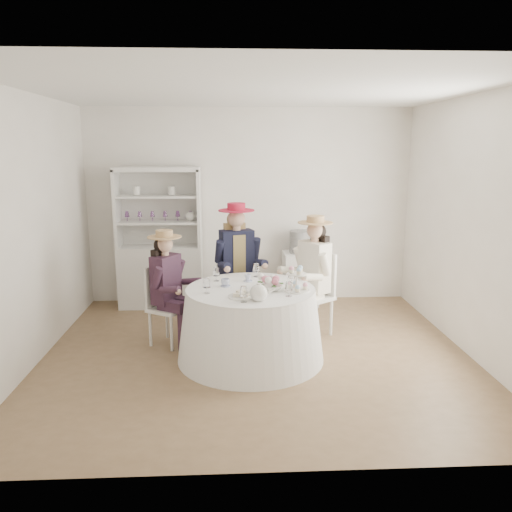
{
  "coord_description": "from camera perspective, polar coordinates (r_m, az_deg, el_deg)",
  "views": [
    {
      "loc": [
        -0.25,
        -4.98,
        2.15
      ],
      "look_at": [
        0.0,
        0.1,
        1.05
      ],
      "focal_mm": 35.0,
      "sensor_mm": 36.0,
      "label": 1
    }
  ],
  "objects": [
    {
      "name": "ceiling",
      "position": [
        5.02,
        0.06,
        18.48
      ],
      "size": [
        4.5,
        4.5,
        0.0
      ],
      "primitive_type": "plane",
      "rotation": [
        3.14,
        0.0,
        0.0
      ],
      "color": "white",
      "rests_on": "wall_back"
    },
    {
      "name": "flower_arrangement",
      "position": [
        5.06,
        1.58,
        -2.71
      ],
      "size": [
        0.19,
        0.19,
        0.07
      ],
      "rotation": [
        0.0,
        0.0,
        -0.06
      ],
      "color": "#DA6D88",
      "rests_on": "tea_table"
    },
    {
      "name": "wall_front",
      "position": [
        3.1,
        1.94,
        -2.78
      ],
      "size": [
        4.5,
        0.0,
        4.5
      ],
      "primitive_type": "plane",
      "rotation": [
        -1.57,
        0.0,
        0.0
      ],
      "color": "silver",
      "rests_on": "ground"
    },
    {
      "name": "stemware_set",
      "position": [
        5.07,
        -0.64,
        -2.88
      ],
      "size": [
        0.96,
        1.0,
        0.15
      ],
      "color": "white",
      "rests_on": "tea_table"
    },
    {
      "name": "guest_right",
      "position": [
        5.78,
        6.49,
        -1.47
      ],
      "size": [
        0.6,
        0.57,
        1.41
      ],
      "rotation": [
        0.0,
        0.0,
        -0.98
      ],
      "color": "silver",
      "rests_on": "ground"
    },
    {
      "name": "wall_back",
      "position": [
        7.04,
        -0.78,
        5.67
      ],
      "size": [
        4.5,
        0.0,
        4.5
      ],
      "primitive_type": "plane",
      "rotation": [
        1.57,
        0.0,
        0.0
      ],
      "color": "silver",
      "rests_on": "ground"
    },
    {
      "name": "table_teapot",
      "position": [
        4.66,
        0.34,
        -4.24
      ],
      "size": [
        0.23,
        0.17,
        0.18
      ],
      "rotation": [
        0.0,
        0.0,
        -0.39
      ],
      "color": "white",
      "rests_on": "tea_table"
    },
    {
      "name": "tea_table",
      "position": [
        5.2,
        -0.62,
        -7.74
      ],
      "size": [
        1.52,
        1.52,
        0.76
      ],
      "rotation": [
        0.0,
        0.0,
        0.2
      ],
      "color": "white",
      "rests_on": "ground"
    },
    {
      "name": "wall_right",
      "position": [
        5.64,
        23.59,
        3.01
      ],
      "size": [
        0.0,
        4.5,
        4.5
      ],
      "primitive_type": "plane",
      "rotation": [
        1.57,
        0.0,
        -1.57
      ],
      "color": "silver",
      "rests_on": "ground"
    },
    {
      "name": "side_table",
      "position": [
        7.03,
        5.05,
        -2.55
      ],
      "size": [
        0.48,
        0.48,
        0.73
      ],
      "primitive_type": "cube",
      "rotation": [
        0.0,
        0.0,
        0.02
      ],
      "color": "silver",
      "rests_on": "ground"
    },
    {
      "name": "teacup_c",
      "position": [
        5.26,
        1.66,
        -2.8
      ],
      "size": [
        0.09,
        0.09,
        0.06
      ],
      "primitive_type": "imported",
      "rotation": [
        0.0,
        0.0,
        0.18
      ],
      "color": "white",
      "rests_on": "tea_table"
    },
    {
      "name": "flower_bowl",
      "position": [
        4.99,
        1.8,
        -3.72
      ],
      "size": [
        0.26,
        0.26,
        0.05
      ],
      "primitive_type": "imported",
      "rotation": [
        0.0,
        0.0,
        0.35
      ],
      "color": "white",
      "rests_on": "tea_table"
    },
    {
      "name": "hatbox",
      "position": [
        6.92,
        5.13,
        1.62
      ],
      "size": [
        0.37,
        0.37,
        0.31
      ],
      "primitive_type": "cylinder",
      "rotation": [
        0.0,
        0.0,
        0.23
      ],
      "color": "black",
      "rests_on": "side_table"
    },
    {
      "name": "teacup_b",
      "position": [
        5.34,
        -0.94,
        -2.57
      ],
      "size": [
        0.08,
        0.08,
        0.06
      ],
      "primitive_type": "imported",
      "rotation": [
        0.0,
        0.0,
        -0.1
      ],
      "color": "white",
      "rests_on": "tea_table"
    },
    {
      "name": "sandwich_plate",
      "position": [
        4.78,
        -1.65,
        -4.55
      ],
      "size": [
        0.26,
        0.26,
        0.06
      ],
      "rotation": [
        0.0,
        0.0,
        0.03
      ],
      "color": "white",
      "rests_on": "tea_table"
    },
    {
      "name": "ground",
      "position": [
        5.44,
        0.05,
        -11.11
      ],
      "size": [
        4.5,
        4.5,
        0.0
      ],
      "primitive_type": "plane",
      "color": "brown",
      "rests_on": "ground"
    },
    {
      "name": "wall_left",
      "position": [
        5.43,
        -24.42,
        2.62
      ],
      "size": [
        0.0,
        4.5,
        4.5
      ],
      "primitive_type": "plane",
      "rotation": [
        1.57,
        0.0,
        1.57
      ],
      "color": "silver",
      "rests_on": "ground"
    },
    {
      "name": "cupcake_stand",
      "position": [
        4.99,
        4.66,
        -3.0
      ],
      "size": [
        0.26,
        0.26,
        0.24
      ],
      "rotation": [
        0.0,
        0.0,
        0.36
      ],
      "color": "white",
      "rests_on": "tea_table"
    },
    {
      "name": "guest_mid",
      "position": [
        6.01,
        -2.15,
        -0.22
      ],
      "size": [
        0.57,
        0.62,
        1.52
      ],
      "rotation": [
        0.0,
        0.0,
        0.29
      ],
      "color": "silver",
      "rests_on": "ground"
    },
    {
      "name": "spare_chair",
      "position": [
        6.67,
        -1.48,
        -2.3
      ],
      "size": [
        0.43,
        0.43,
        0.9
      ],
      "rotation": [
        0.0,
        0.0,
        2.97
      ],
      "color": "silver",
      "rests_on": "ground"
    },
    {
      "name": "teacup_a",
      "position": [
        5.15,
        -3.52,
        -3.1
      ],
      "size": [
        0.11,
        0.11,
        0.07
      ],
      "primitive_type": "imported",
      "rotation": [
        0.0,
        0.0,
        -0.28
      ],
      "color": "white",
      "rests_on": "tea_table"
    },
    {
      "name": "guest_left",
      "position": [
        5.54,
        -10.06,
        -2.86
      ],
      "size": [
        0.55,
        0.51,
        1.29
      ],
      "rotation": [
        0.0,
        0.0,
        1.02
      ],
      "color": "silver",
      "rests_on": "ground"
    },
    {
      "name": "hutch",
      "position": [
        6.98,
        -10.83,
        -0.19
      ],
      "size": [
        1.23,
        0.7,
        1.91
      ],
      "rotation": [
        0.0,
        0.0,
        0.26
      ],
      "color": "silver",
      "rests_on": "ground"
    }
  ]
}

